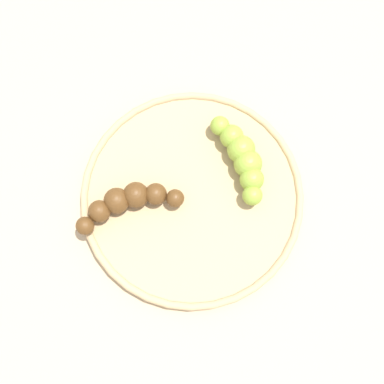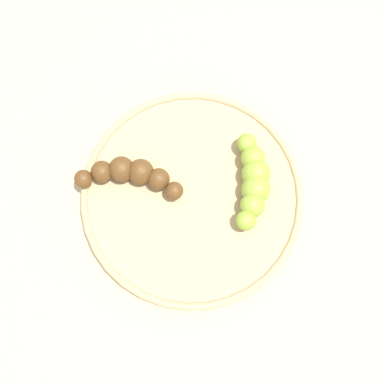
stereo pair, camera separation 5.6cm
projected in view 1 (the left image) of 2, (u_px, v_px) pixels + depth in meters
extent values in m
plane|color=tan|center=(192.00, 198.00, 0.60)|extent=(2.40, 2.40, 0.00)
cylinder|color=tan|center=(192.00, 197.00, 0.59)|extent=(0.29, 0.29, 0.02)
torus|color=tan|center=(192.00, 195.00, 0.58)|extent=(0.29, 0.29, 0.01)
sphere|color=#593819|center=(175.00, 198.00, 0.56)|extent=(0.02, 0.02, 0.02)
sphere|color=#593819|center=(156.00, 194.00, 0.56)|extent=(0.03, 0.03, 0.03)
sphere|color=#593819|center=(136.00, 195.00, 0.56)|extent=(0.03, 0.03, 0.03)
sphere|color=#593819|center=(117.00, 201.00, 0.56)|extent=(0.03, 0.03, 0.03)
sphere|color=#593819|center=(99.00, 211.00, 0.56)|extent=(0.03, 0.03, 0.03)
sphere|color=#593819|center=(85.00, 226.00, 0.55)|extent=(0.02, 0.02, 0.02)
sphere|color=#8CAD38|center=(252.00, 195.00, 0.56)|extent=(0.03, 0.03, 0.03)
sphere|color=#8CAD38|center=(252.00, 179.00, 0.57)|extent=(0.03, 0.03, 0.03)
sphere|color=#8CAD38|center=(248.00, 164.00, 0.57)|extent=(0.04, 0.04, 0.04)
sphere|color=#8CAD38|center=(241.00, 149.00, 0.58)|extent=(0.04, 0.04, 0.04)
sphere|color=#8CAD38|center=(232.00, 137.00, 0.58)|extent=(0.03, 0.03, 0.03)
sphere|color=#8CAD38|center=(220.00, 126.00, 0.58)|extent=(0.03, 0.03, 0.03)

